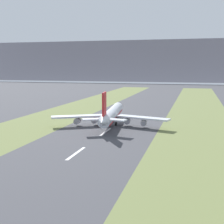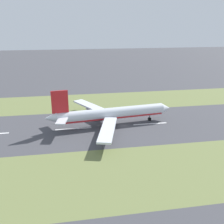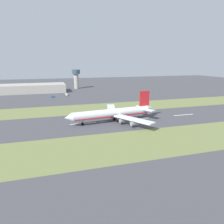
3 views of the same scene
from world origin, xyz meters
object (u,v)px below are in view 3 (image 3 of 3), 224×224
(control_tower, at_px, (76,77))
(service_truck, at_px, (66,95))
(terminal_building, at_px, (31,88))
(apron_car, at_px, (53,96))
(airplane_main_jet, at_px, (114,113))

(control_tower, relative_size, service_truck, 4.72)
(terminal_building, xyz_separation_m, apron_car, (-50.39, -25.51, -4.44))
(airplane_main_jet, relative_size, control_tower, 2.35)
(terminal_building, xyz_separation_m, service_truck, (-44.31, -41.34, -3.77))
(airplane_main_jet, bearing_deg, control_tower, -0.50)
(airplane_main_jet, xyz_separation_m, apron_car, (119.88, 36.43, -5.02))
(service_truck, relative_size, apron_car, 1.38)
(terminal_building, bearing_deg, airplane_main_jet, -160.01)
(terminal_building, bearing_deg, apron_car, -153.15)
(airplane_main_jet, height_order, terminal_building, airplane_main_jet)
(airplane_main_jet, relative_size, apron_car, 15.26)
(airplane_main_jet, distance_m, terminal_building, 181.19)
(service_truck, bearing_deg, terminal_building, 43.01)
(terminal_building, distance_m, control_tower, 68.92)
(terminal_building, height_order, control_tower, control_tower)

